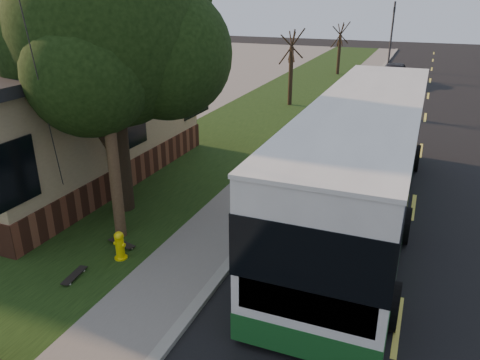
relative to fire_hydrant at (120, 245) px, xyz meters
name	(u,v)px	position (x,y,z in m)	size (l,w,h in m)	color
ground	(216,283)	(2.60, 0.00, -0.43)	(120.00, 120.00, 0.00)	black
road	(419,166)	(6.60, 10.00, -0.43)	(8.00, 80.00, 0.01)	black
curb	(317,152)	(2.60, 10.00, -0.37)	(0.25, 80.00, 0.12)	gray
sidewalk	(293,150)	(1.60, 10.00, -0.39)	(2.00, 80.00, 0.08)	slate
grass_verge	(218,141)	(-1.90, 10.00, -0.40)	(5.00, 80.00, 0.07)	black
building_lot	(43,120)	(-11.90, 10.00, -0.41)	(15.00, 80.00, 0.04)	slate
fire_hydrant	(120,245)	(0.00, 0.00, 0.00)	(0.32, 0.32, 0.74)	yellow
utility_pole	(103,65)	(-0.71, 0.99, 4.20)	(2.86, 3.21, 9.07)	#473321
leafy_tree	(112,34)	(-1.57, 2.65, 4.73)	(6.30, 6.00, 7.80)	black
bare_tree_near	(291,69)	(-0.90, 18.00, 1.72)	(1.38, 1.21, 4.31)	black
bare_tree_far	(339,49)	(-0.40, 30.00, 1.57)	(1.38, 1.21, 4.03)	black
traffic_signal	(392,31)	(3.10, 34.00, 2.73)	(0.18, 0.22, 5.50)	#2D2D30
transit_bus	(363,158)	(5.08, 4.66, 1.44)	(2.99, 12.97, 3.51)	silver
skateboard_main	(74,275)	(-0.50, -1.12, -0.31)	(0.30, 0.82, 0.08)	black
skateboard_spare	(122,243)	(-0.36, 0.54, -0.30)	(0.87, 0.41, 0.08)	black
dumpster	(7,176)	(-5.81, 2.05, 0.23)	(1.67, 1.48, 1.24)	black
distant_car	(394,73)	(4.10, 27.51, 0.32)	(1.79, 4.44, 1.51)	black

